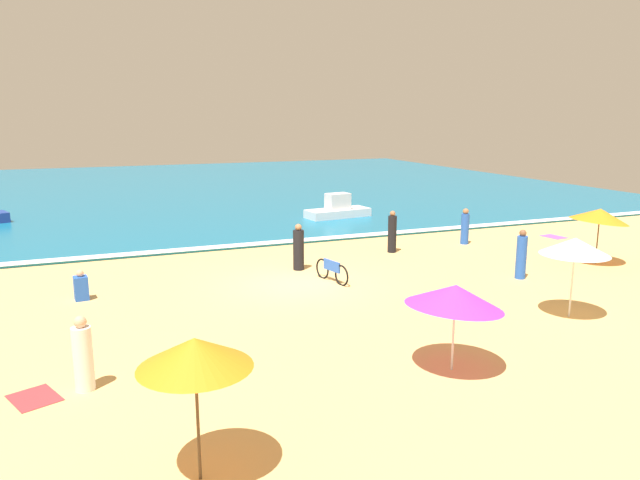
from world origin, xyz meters
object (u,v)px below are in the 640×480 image
parked_bicycle (332,271)px  beach_umbrella_1 (575,246)px  beachgoer_3 (83,356)px  beach_umbrella_2 (195,353)px  beachgoer_7 (465,227)px  beach_umbrella_5 (455,296)px  beach_umbrella_4 (600,215)px  beachgoer_0 (392,233)px  small_boat_1 (338,210)px  beachgoer_4 (81,287)px  beachgoer_5 (521,256)px  beachgoer_6 (299,249)px

parked_bicycle → beach_umbrella_1: bearing=-50.6°
beachgoer_3 → beach_umbrella_1: bearing=-0.8°
beach_umbrella_2 → beachgoer_7: (14.07, 13.02, -1.35)m
beach_umbrella_5 → beach_umbrella_2: bearing=-161.5°
beach_umbrella_1 → beach_umbrella_4: beach_umbrella_1 is taller
beachgoer_0 → small_boat_1: beachgoer_0 is taller
beach_umbrella_1 → beachgoer_4: 14.46m
beach_umbrella_1 → beachgoer_3: 12.75m
beach_umbrella_5 → parked_bicycle: beach_umbrella_5 is taller
beachgoer_5 → beachgoer_6: beachgoer_5 is taller
beachgoer_4 → small_boat_1: (13.10, 10.44, 0.10)m
beachgoer_0 → small_boat_1: size_ratio=0.47×
beach_umbrella_4 → beachgoer_4: beach_umbrella_4 is taller
small_boat_1 → beachgoer_7: bearing=-72.2°
beachgoer_7 → small_boat_1: bearing=107.8°
beach_umbrella_1 → beach_umbrella_4: (5.55, 4.40, -0.16)m
beach_umbrella_1 → small_boat_1: bearing=88.6°
beachgoer_3 → small_boat_1: 21.50m
beachgoer_3 → beachgoer_5: bearing=14.2°
parked_bicycle → beachgoer_3: 9.72m
beach_umbrella_4 → beach_umbrella_5: beach_umbrella_4 is taller
beach_umbrella_5 → beachgoer_5: size_ratio=1.49×
parked_bicycle → beachgoer_5: size_ratio=1.04×
beachgoer_6 → beachgoer_3: bearing=-134.4°
beach_umbrella_4 → beachgoer_3: beach_umbrella_4 is taller
beachgoer_6 → beachgoer_7: (8.26, 1.48, -0.05)m
beachgoer_5 → beach_umbrella_4: bearing=9.1°
beach_umbrella_2 → beachgoer_4: 10.83m
beach_umbrella_2 → beach_umbrella_4: beach_umbrella_2 is taller
beachgoer_3 → beachgoer_6: (7.41, 7.56, 0.05)m
parked_bicycle → small_boat_1: size_ratio=0.49×
parked_bicycle → beachgoer_3: bearing=-144.5°
parked_bicycle → beachgoer_5: bearing=-18.5°
beach_umbrella_4 → beachgoer_6: size_ratio=1.52×
beach_umbrella_5 → beachgoer_4: size_ratio=2.69×
beachgoer_7 → beach_umbrella_4: bearing=-61.9°
beach_umbrella_2 → beachgoer_4: bearing=98.6°
beach_umbrella_1 → beach_umbrella_4: size_ratio=0.87×
beach_umbrella_4 → beachgoer_3: 18.75m
beach_umbrella_5 → beachgoer_3: size_ratio=1.60×
beach_umbrella_2 → beachgoer_7: bearing=42.8°
beach_umbrella_5 → beachgoer_3: beach_umbrella_5 is taller
beach_umbrella_5 → small_boat_1: (5.54, 19.02, -1.20)m
beach_umbrella_4 → beach_umbrella_5: 12.34m
beach_umbrella_5 → beachgoer_6: beach_umbrella_5 is taller
beachgoer_0 → beachgoer_5: beachgoer_0 is taller
beach_umbrella_1 → small_boat_1: beach_umbrella_1 is taller
beachgoer_6 → beachgoer_7: bearing=10.2°
beachgoer_3 → beachgoer_6: bearing=45.6°
beach_umbrella_1 → beach_umbrella_5: bearing=-160.5°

